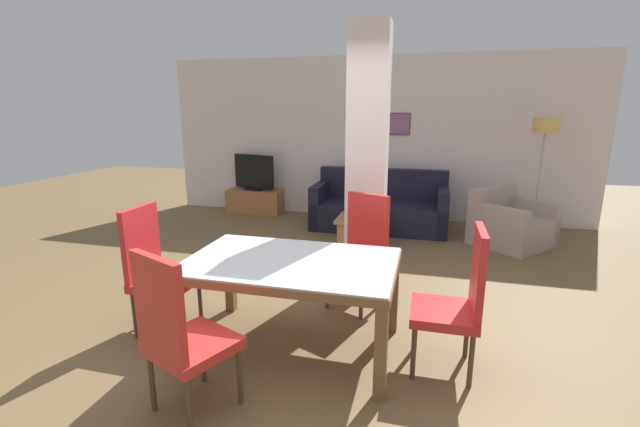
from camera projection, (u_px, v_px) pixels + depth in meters
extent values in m
plane|color=brown|center=(292.00, 346.00, 3.42)|extent=(18.00, 18.00, 0.00)
cube|color=silver|center=(372.00, 139.00, 7.25)|extent=(7.20, 0.06, 2.70)
cube|color=brown|center=(397.00, 124.00, 7.05)|extent=(0.44, 0.02, 0.36)
cube|color=#8C598C|center=(397.00, 124.00, 7.04)|extent=(0.40, 0.01, 0.32)
cube|color=silver|center=(367.00, 157.00, 4.55)|extent=(0.41, 0.35, 2.70)
cube|color=brown|center=(268.00, 290.00, 2.81)|extent=(1.60, 0.06, 0.06)
cube|color=brown|center=(308.00, 246.00, 3.71)|extent=(1.60, 0.06, 0.06)
cube|color=brown|center=(200.00, 257.00, 3.44)|extent=(0.06, 0.90, 0.06)
cube|color=brown|center=(393.00, 275.00, 3.07)|extent=(0.06, 0.90, 0.06)
cube|color=silver|center=(291.00, 261.00, 3.25)|extent=(1.58, 1.00, 0.01)
cube|color=brown|center=(173.00, 325.00, 3.09)|extent=(0.08, 0.08, 0.66)
cube|color=brown|center=(381.00, 353.00, 2.73)|extent=(0.08, 0.08, 0.66)
cube|color=brown|center=(230.00, 277.00, 3.96)|extent=(0.08, 0.08, 0.66)
cube|color=brown|center=(393.00, 294.00, 3.60)|extent=(0.08, 0.08, 0.66)
cube|color=red|center=(355.00, 263.00, 4.02)|extent=(0.60, 0.60, 0.07)
cube|color=red|center=(368.00, 224.00, 4.10)|extent=(0.42, 0.22, 0.60)
cylinder|color=#4D3A29|center=(361.00, 299.00, 3.82)|extent=(0.04, 0.04, 0.40)
cylinder|color=#4D3A29|center=(327.00, 288.00, 4.04)|extent=(0.04, 0.04, 0.40)
cylinder|color=#4D3A29|center=(382.00, 285.00, 4.11)|extent=(0.04, 0.04, 0.40)
cylinder|color=#4D3A29|center=(350.00, 276.00, 4.33)|extent=(0.04, 0.04, 0.40)
cube|color=red|center=(166.00, 282.00, 3.59)|extent=(0.46, 0.46, 0.07)
cube|color=red|center=(141.00, 242.00, 3.56)|extent=(0.05, 0.44, 0.60)
cylinder|color=#4D3A29|center=(200.00, 301.00, 3.78)|extent=(0.04, 0.04, 0.40)
cylinder|color=#4D3A29|center=(176.00, 321.00, 3.42)|extent=(0.04, 0.04, 0.40)
cylinder|color=#4D3A29|center=(162.00, 296.00, 3.87)|extent=(0.04, 0.04, 0.40)
cylinder|color=#4D3A29|center=(135.00, 315.00, 3.51)|extent=(0.04, 0.04, 0.40)
cube|color=red|center=(444.00, 313.00, 3.04)|extent=(0.46, 0.46, 0.07)
cube|color=red|center=(478.00, 272.00, 2.91)|extent=(0.05, 0.44, 0.60)
cylinder|color=#4D3A29|center=(413.00, 353.00, 2.97)|extent=(0.04, 0.04, 0.40)
cylinder|color=#4D3A29|center=(416.00, 327.00, 3.32)|extent=(0.04, 0.04, 0.40)
cylinder|color=#4D3A29|center=(471.00, 361.00, 2.88)|extent=(0.04, 0.04, 0.40)
cylinder|color=#4D3A29|center=(467.00, 333.00, 3.23)|extent=(0.04, 0.04, 0.40)
cube|color=red|center=(194.00, 345.00, 2.63)|extent=(0.61, 0.61, 0.07)
cube|color=red|center=(159.00, 307.00, 2.39)|extent=(0.42, 0.22, 0.60)
cylinder|color=#4D3A29|center=(202.00, 355.00, 2.94)|extent=(0.04, 0.04, 0.40)
cylinder|color=#4D3A29|center=(240.00, 376.00, 2.72)|extent=(0.04, 0.04, 0.40)
cylinder|color=#4D3A29|center=(152.00, 382.00, 2.65)|extent=(0.04, 0.04, 0.40)
cylinder|color=#4D3A29|center=(189.00, 408.00, 2.43)|extent=(0.04, 0.04, 0.40)
cube|color=black|center=(379.00, 215.00, 6.73)|extent=(2.06, 0.94, 0.42)
cube|color=black|center=(383.00, 183.00, 6.98)|extent=(2.06, 0.18, 0.48)
cube|color=black|center=(442.00, 211.00, 6.47)|extent=(0.16, 0.94, 0.68)
cube|color=black|center=(321.00, 204.00, 6.93)|extent=(0.16, 0.94, 0.68)
cube|color=#AB968C|center=(512.00, 231.00, 5.91)|extent=(1.24, 1.24, 0.40)
cube|color=#AB968C|center=(493.00, 200.00, 6.09)|extent=(0.73, 0.81, 0.37)
cube|color=#AB968C|center=(528.00, 220.00, 6.10)|extent=(0.74, 0.66, 0.60)
cube|color=#AB968C|center=(496.00, 228.00, 5.68)|extent=(0.74, 0.66, 0.60)
cube|color=#A36443|center=(362.00, 219.00, 5.74)|extent=(0.66, 0.59, 0.04)
cube|color=#A36443|center=(362.00, 234.00, 5.79)|extent=(0.58, 0.51, 0.39)
cylinder|color=#B2B7BC|center=(364.00, 212.00, 5.64)|extent=(0.07, 0.07, 0.20)
cylinder|color=#B2B7BC|center=(364.00, 202.00, 5.61)|extent=(0.03, 0.03, 0.07)
cylinder|color=#B7B7BC|center=(364.00, 199.00, 5.60)|extent=(0.03, 0.03, 0.01)
cube|color=#A5683A|center=(255.00, 201.00, 7.76)|extent=(0.99, 0.40, 0.42)
cube|color=black|center=(255.00, 189.00, 7.71)|extent=(0.37, 0.28, 0.03)
cube|color=black|center=(254.00, 172.00, 7.63)|extent=(0.81, 0.27, 0.60)
cylinder|color=#B7B7BC|center=(533.00, 233.00, 6.49)|extent=(0.32, 0.32, 0.02)
cylinder|color=#B7B7BC|center=(539.00, 184.00, 6.31)|extent=(0.04, 0.04, 1.49)
cylinder|color=#E5BC66|center=(546.00, 125.00, 6.10)|extent=(0.36, 0.36, 0.22)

